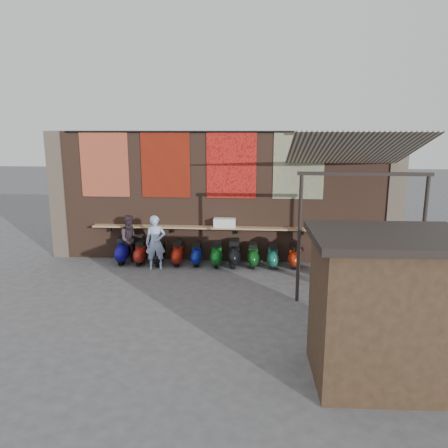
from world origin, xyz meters
name	(u,v)px	position (x,y,z in m)	size (l,w,h in m)	color
ground	(213,289)	(0.00, 0.00, 0.00)	(70.00, 70.00, 0.00)	#474749
brick_wall	(222,197)	(0.00, 2.70, 2.00)	(10.00, 0.40, 4.00)	brown
pier_left	(60,195)	(-5.20, 2.70, 2.00)	(0.50, 0.50, 4.00)	#4C4238
pier_right	(394,199)	(5.20, 2.70, 2.00)	(0.50, 0.50, 4.00)	#4C4238
eating_counter	(221,228)	(0.00, 2.33, 1.10)	(8.00, 0.32, 0.05)	#9E7A51
shelf_box	(225,223)	(0.11, 2.30, 1.26)	(0.66, 0.29, 0.27)	white
tapestry_redgold	(104,164)	(-3.60, 2.48, 3.00)	(1.50, 0.02, 2.00)	maroon
tapestry_sun	(166,165)	(-1.70, 2.48, 3.00)	(1.50, 0.02, 2.00)	red
tapestry_orange	(231,165)	(0.30, 2.48, 3.00)	(1.50, 0.02, 2.00)	red
tapestry_multi	(299,166)	(2.30, 2.48, 3.00)	(1.50, 0.02, 2.00)	#285895
hang_rail	(221,132)	(0.00, 2.47, 3.98)	(0.06, 0.06, 9.50)	black
scooter_stool_0	(124,250)	(-2.99, 2.05, 0.40)	(0.38, 0.85, 0.81)	#100B80
scooter_stool_1	(141,253)	(-2.44, 2.00, 0.35)	(0.33, 0.74, 0.70)	maroon
scooter_stool_2	(159,254)	(-1.86, 1.97, 0.34)	(0.32, 0.71, 0.67)	black
scooter_stool_3	(178,253)	(-1.29, 2.01, 0.36)	(0.34, 0.75, 0.71)	maroon
scooter_stool_4	(197,254)	(-0.71, 2.00, 0.33)	(0.32, 0.71, 0.67)	navy
scooter_stool_5	(217,254)	(-0.10, 1.97, 0.36)	(0.34, 0.76, 0.73)	#0E621D
scooter_stool_6	(234,253)	(0.43, 1.98, 0.40)	(0.38, 0.84, 0.80)	black
scooter_stool_7	(253,255)	(1.00, 1.97, 0.36)	(0.34, 0.75, 0.71)	#0D4415
scooter_stool_8	(273,256)	(1.58, 1.95, 0.35)	(0.33, 0.74, 0.70)	#186152
scooter_stool_9	(293,256)	(2.20, 2.02, 0.34)	(0.32, 0.71, 0.67)	#AD230D
diner_left	(156,243)	(-1.86, 1.54, 0.80)	(0.58, 0.38, 1.60)	#94ACD8
diner_right	(131,240)	(-2.74, 2.00, 0.76)	(0.74, 0.57, 1.51)	#34282E
shopper_navy	(338,252)	(3.30, 0.94, 0.81)	(0.95, 0.40, 1.63)	black
shopper_grey	(373,267)	(3.86, -0.56, 0.88)	(1.13, 0.65, 1.76)	#5B5D61
shopper_tan	(334,251)	(3.22, 1.05, 0.79)	(0.77, 0.50, 1.58)	#866855
market_stall	(385,312)	(3.19, -3.90, 1.19)	(2.19, 1.65, 2.38)	black
stall_roof	(391,237)	(3.19, -3.90, 2.44)	(2.46, 1.89, 0.12)	black
stall_sign	(372,264)	(3.16, -3.04, 1.72)	(1.20, 0.04, 0.50)	gold
stall_shelf	(369,309)	(3.16, -3.04, 0.87)	(1.82, 0.10, 0.06)	#473321
awning_canvas	(352,149)	(3.50, 0.90, 3.55)	(3.20, 3.40, 0.03)	beige
awning_ledger	(342,133)	(3.50, 2.49, 3.95)	(3.30, 0.08, 0.12)	#33261C
awning_header	(365,174)	(3.50, -0.60, 3.08)	(3.00, 0.08, 0.08)	black
awning_post_left	(299,239)	(2.10, -0.60, 1.55)	(0.09, 0.09, 3.10)	black
awning_post_right	(422,241)	(4.90, -0.60, 1.55)	(0.09, 0.09, 3.10)	black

